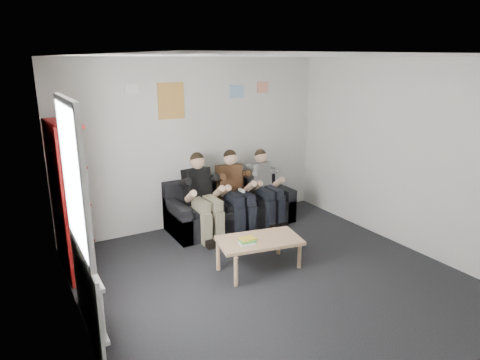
{
  "coord_description": "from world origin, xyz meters",
  "views": [
    {
      "loc": [
        -2.76,
        -3.75,
        2.68
      ],
      "look_at": [
        0.13,
        1.3,
        1.02
      ],
      "focal_mm": 32.0,
      "sensor_mm": 36.0,
      "label": 1
    }
  ],
  "objects_px": {
    "bookshelf": "(71,200)",
    "person_middle": "(236,192)",
    "person_left": "(203,197)",
    "person_right": "(266,187)",
    "sofa": "(230,209)",
    "coffee_table": "(259,243)"
  },
  "relations": [
    {
      "from": "coffee_table",
      "to": "person_right",
      "type": "distance_m",
      "value": 1.69
    },
    {
      "from": "coffee_table",
      "to": "person_left",
      "type": "xyz_separation_m",
      "value": [
        -0.16,
        1.36,
        0.27
      ]
    },
    {
      "from": "sofa",
      "to": "person_right",
      "type": "height_order",
      "value": "person_right"
    },
    {
      "from": "bookshelf",
      "to": "person_middle",
      "type": "xyz_separation_m",
      "value": [
        2.48,
        0.23,
        -0.34
      ]
    },
    {
      "from": "coffee_table",
      "to": "sofa",
      "type": "bearing_deg",
      "value": 75.28
    },
    {
      "from": "bookshelf",
      "to": "person_right",
      "type": "relative_size",
      "value": 1.59
    },
    {
      "from": "sofa",
      "to": "person_left",
      "type": "relative_size",
      "value": 1.58
    },
    {
      "from": "person_left",
      "to": "person_middle",
      "type": "height_order",
      "value": "person_left"
    },
    {
      "from": "sofa",
      "to": "bookshelf",
      "type": "bearing_deg",
      "value": -170.27
    },
    {
      "from": "sofa",
      "to": "coffee_table",
      "type": "height_order",
      "value": "sofa"
    },
    {
      "from": "coffee_table",
      "to": "person_middle",
      "type": "xyz_separation_m",
      "value": [
        0.41,
        1.36,
        0.26
      ]
    },
    {
      "from": "person_left",
      "to": "person_middle",
      "type": "xyz_separation_m",
      "value": [
        0.57,
        0.0,
        -0.01
      ]
    },
    {
      "from": "bookshelf",
      "to": "person_right",
      "type": "height_order",
      "value": "bookshelf"
    },
    {
      "from": "person_right",
      "to": "sofa",
      "type": "bearing_deg",
      "value": 154.77
    },
    {
      "from": "coffee_table",
      "to": "person_right",
      "type": "xyz_separation_m",
      "value": [
        0.98,
        1.36,
        0.24
      ]
    },
    {
      "from": "person_left",
      "to": "sofa",
      "type": "bearing_deg",
      "value": 11.2
    },
    {
      "from": "sofa",
      "to": "coffee_table",
      "type": "bearing_deg",
      "value": -104.72
    },
    {
      "from": "sofa",
      "to": "person_middle",
      "type": "distance_m",
      "value": 0.4
    },
    {
      "from": "coffee_table",
      "to": "person_right",
      "type": "relative_size",
      "value": 0.86
    },
    {
      "from": "person_right",
      "to": "bookshelf",
      "type": "bearing_deg",
      "value": 177.57
    },
    {
      "from": "person_left",
      "to": "bookshelf",
      "type": "bearing_deg",
      "value": 179.35
    },
    {
      "from": "sofa",
      "to": "person_left",
      "type": "height_order",
      "value": "person_left"
    }
  ]
}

